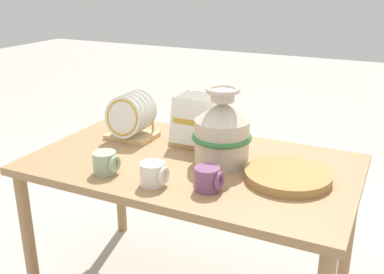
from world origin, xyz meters
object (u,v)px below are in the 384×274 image
at_px(dish_rack_square_plates, 198,127).
at_px(ceramic_vase, 222,131).
at_px(dish_rack_round_plates, 130,121).
at_px(mug_plum_glaze, 208,179).
at_px(wicker_charger_stack, 288,176).
at_px(mug_sage_glaze, 106,163).
at_px(mug_cream_glaze, 154,174).

bearing_deg(dish_rack_square_plates, ceramic_vase, -41.10).
relative_size(dish_rack_round_plates, mug_plum_glaze, 2.18).
height_order(dish_rack_round_plates, dish_rack_square_plates, dish_rack_square_plates).
relative_size(wicker_charger_stack, mug_plum_glaze, 3.23).
relative_size(ceramic_vase, dish_rack_square_plates, 1.42).
bearing_deg(dish_rack_square_plates, mug_sage_glaze, -112.90).
xyz_separation_m(dish_rack_square_plates, mug_cream_glaze, (0.03, -0.47, -0.04)).
distance_m(dish_rack_round_plates, dish_rack_square_plates, 0.34).
bearing_deg(ceramic_vase, dish_rack_round_plates, 169.50).
bearing_deg(wicker_charger_stack, dish_rack_round_plates, 170.25).
bearing_deg(dish_rack_round_plates, dish_rack_square_plates, 11.49).
bearing_deg(mug_plum_glaze, dish_rack_round_plates, 148.16).
relative_size(ceramic_vase, wicker_charger_stack, 0.98).
bearing_deg(mug_plum_glaze, dish_rack_square_plates, 119.64).
xyz_separation_m(dish_rack_round_plates, mug_plum_glaze, (0.57, -0.35, -0.04)).
height_order(dish_rack_square_plates, wicker_charger_stack, dish_rack_square_plates).
relative_size(dish_rack_square_plates, mug_cream_glaze, 2.21).
bearing_deg(ceramic_vase, mug_plum_glaze, -78.45).
height_order(ceramic_vase, mug_sage_glaze, ceramic_vase).
bearing_deg(mug_cream_glaze, dish_rack_square_plates, 94.22).
distance_m(mug_cream_glaze, mug_plum_glaze, 0.21).
height_order(wicker_charger_stack, mug_plum_glaze, mug_plum_glaze).
bearing_deg(ceramic_vase, dish_rack_square_plates, 138.90).
bearing_deg(mug_cream_glaze, dish_rack_round_plates, 132.04).
bearing_deg(mug_sage_glaze, mug_cream_glaze, -2.73).
bearing_deg(dish_rack_square_plates, mug_cream_glaze, -85.78).
bearing_deg(dish_rack_round_plates, mug_plum_glaze, -31.84).
relative_size(mug_cream_glaze, mug_plum_glaze, 1.00).
bearing_deg(dish_rack_square_plates, mug_plum_glaze, -60.36).
bearing_deg(wicker_charger_stack, mug_sage_glaze, -159.53).
bearing_deg(mug_sage_glaze, wicker_charger_stack, 20.47).
bearing_deg(ceramic_vase, mug_sage_glaze, -142.00).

